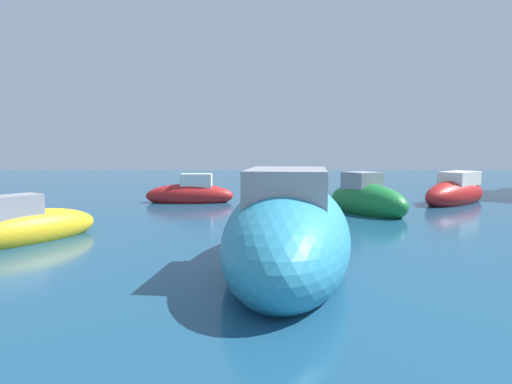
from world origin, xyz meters
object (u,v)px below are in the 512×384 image
moored_boat_2 (190,194)px  moored_boat_3 (367,200)px  moored_boat_5 (456,193)px  moored_boat_1 (288,233)px  moored_boat_8 (25,228)px

moored_boat_2 → moored_boat_3: moored_boat_3 is taller
moored_boat_2 → moored_boat_3: size_ratio=0.95×
moored_boat_3 → moored_boat_5: size_ratio=0.92×
moored_boat_1 → moored_boat_2: (-3.37, 9.49, -0.29)m
moored_boat_1 → moored_boat_2: moored_boat_1 is taller
moored_boat_1 → moored_boat_5: size_ratio=1.57×
moored_boat_1 → moored_boat_8: 6.47m
moored_boat_3 → moored_boat_8: moored_boat_3 is taller
moored_boat_5 → moored_boat_2: bearing=-42.6°
moored_boat_1 → moored_boat_3: 7.45m
moored_boat_5 → moored_boat_8: bearing=-13.6°
moored_boat_1 → moored_boat_3: moored_boat_1 is taller
moored_boat_5 → moored_boat_8: moored_boat_5 is taller
moored_boat_1 → moored_boat_3: bearing=-18.6°
moored_boat_1 → moored_boat_5: (7.49, 9.37, -0.20)m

